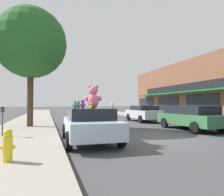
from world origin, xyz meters
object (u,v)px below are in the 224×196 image
at_px(teddy_bear_giant, 93,97).
at_px(parking_meter, 3,118).
at_px(teddy_bear_blue, 75,105).
at_px(teddy_bear_orange, 91,105).
at_px(teddy_bear_cream, 112,105).
at_px(teddy_bear_brown, 78,105).
at_px(parked_car_far_center, 190,117).
at_px(parked_car_far_right, 144,113).
at_px(teddy_bear_yellow, 91,106).
at_px(street_tree, 31,43).
at_px(teddy_bear_teal, 75,105).
at_px(teddy_bear_purple, 83,104).
at_px(fire_hydrant, 8,145).
at_px(plush_art_car, 90,124).

bearing_deg(teddy_bear_giant, parking_meter, -8.51).
height_order(teddy_bear_blue, teddy_bear_orange, teddy_bear_blue).
bearing_deg(teddy_bear_cream, parking_meter, -96.47).
relative_size(teddy_bear_brown, parked_car_far_center, 0.07).
height_order(teddy_bear_orange, parked_car_far_right, teddy_bear_orange).
bearing_deg(teddy_bear_yellow, teddy_bear_cream, -163.26).
height_order(teddy_bear_brown, street_tree, street_tree).
relative_size(teddy_bear_giant, teddy_bear_teal, 3.72).
xyz_separation_m(teddy_bear_teal, parked_car_far_right, (7.16, 8.03, -0.73)).
bearing_deg(teddy_bear_yellow, teddy_bear_purple, -30.69).
bearing_deg(parked_car_far_right, teddy_bear_cream, -123.47).
bearing_deg(teddy_bear_brown, teddy_bear_teal, -11.33).
distance_m(teddy_bear_teal, teddy_bear_purple, 0.68).
distance_m(street_tree, fire_hydrant, 9.56).
height_order(teddy_bear_purple, parking_meter, teddy_bear_purple).
bearing_deg(teddy_bear_cream, teddy_bear_yellow, -97.34).
bearing_deg(teddy_bear_yellow, teddy_bear_teal, 11.38).
relative_size(plush_art_car, teddy_bear_blue, 13.44).
bearing_deg(teddy_bear_orange, parked_car_far_right, -152.10).
relative_size(plush_art_car, teddy_bear_cream, 16.47).
relative_size(teddy_bear_purple, teddy_bear_brown, 1.17).
xyz_separation_m(teddy_bear_purple, parked_car_far_center, (6.77, 1.44, -0.76)).
height_order(teddy_bear_orange, fire_hydrant, teddy_bear_orange).
relative_size(teddy_bear_yellow, teddy_bear_brown, 0.75).
height_order(teddy_bear_giant, parking_meter, teddy_bear_giant).
bearing_deg(teddy_bear_blue, fire_hydrant, 61.15).
bearing_deg(teddy_bear_orange, fire_hydrant, 18.04).
xyz_separation_m(teddy_bear_cream, fire_hydrant, (-3.23, -1.68, -0.95)).
xyz_separation_m(teddy_bear_giant, parked_car_far_center, (6.45, 2.08, -1.04)).
height_order(plush_art_car, teddy_bear_orange, teddy_bear_orange).
xyz_separation_m(teddy_bear_teal, teddy_bear_brown, (0.16, 0.23, 0.03)).
height_order(teddy_bear_yellow, fire_hydrant, teddy_bear_yellow).
height_order(teddy_bear_giant, teddy_bear_orange, teddy_bear_giant).
height_order(teddy_bear_orange, parked_car_far_center, teddy_bear_orange).
xyz_separation_m(teddy_bear_brown, fire_hydrant, (-2.13, -2.82, -0.98)).
relative_size(teddy_bear_teal, teddy_bear_yellow, 1.10).
bearing_deg(teddy_bear_brown, teddy_bear_orange, 61.92).
height_order(plush_art_car, teddy_bear_cream, teddy_bear_cream).
height_order(teddy_bear_teal, teddy_bear_orange, teddy_bear_teal).
relative_size(teddy_bear_brown, parking_meter, 0.25).
xyz_separation_m(teddy_bear_purple, parked_car_far_right, (6.77, 7.47, -0.79)).
distance_m(teddy_bear_purple, parked_car_far_center, 6.96).
distance_m(teddy_bear_orange, teddy_bear_yellow, 0.14).
height_order(teddy_bear_purple, fire_hydrant, teddy_bear_purple).
bearing_deg(teddy_bear_giant, fire_hydrant, 61.48).
bearing_deg(parking_meter, parked_car_far_center, 1.36).
bearing_deg(teddy_bear_yellow, teddy_bear_giant, -64.25).
distance_m(teddy_bear_blue, teddy_bear_yellow, 1.11).
xyz_separation_m(teddy_bear_teal, parked_car_far_center, (7.16, 1.99, -0.71)).
bearing_deg(parked_car_far_right, teddy_bear_blue, -133.57).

